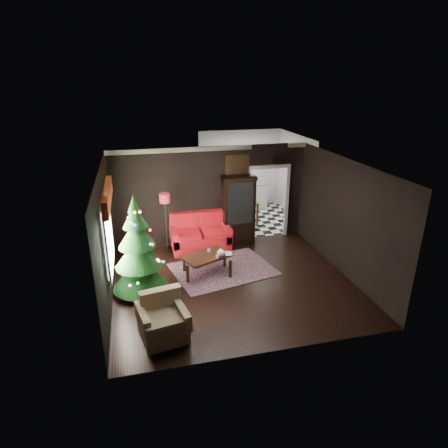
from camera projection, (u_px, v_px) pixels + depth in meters
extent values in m
plane|color=black|center=(233.00, 283.00, 9.02)|extent=(5.50, 5.50, 0.00)
plane|color=white|center=(234.00, 166.00, 8.01)|extent=(5.50, 5.50, 0.00)
plane|color=black|center=(211.00, 196.00, 10.78)|extent=(5.50, 0.00, 5.50)
plane|color=black|center=(273.00, 283.00, 6.25)|extent=(5.50, 0.00, 5.50)
plane|color=black|center=(106.00, 239.00, 7.92)|extent=(0.00, 5.50, 5.50)
plane|color=black|center=(345.00, 218.00, 9.12)|extent=(0.00, 5.50, 5.50)
cube|color=white|center=(108.00, 233.00, 8.09)|extent=(0.05, 1.60, 1.40)
cube|color=maroon|center=(107.00, 196.00, 7.81)|extent=(0.12, 2.10, 0.35)
plane|color=white|center=(251.00, 219.00, 13.02)|extent=(3.00, 3.00, 0.00)
cube|color=white|center=(240.00, 161.00, 13.72)|extent=(0.70, 0.06, 0.70)
cube|color=#442C3C|center=(223.00, 269.00, 9.63)|extent=(2.73, 2.23, 0.01)
cylinder|color=silver|center=(209.00, 250.00, 9.40)|extent=(0.09, 0.09, 0.07)
cylinder|color=silver|center=(217.00, 257.00, 9.08)|extent=(0.08, 0.08, 0.07)
imported|color=#9B8A69|center=(225.00, 250.00, 9.23)|extent=(0.17, 0.03, 0.23)
cylinder|color=white|center=(278.00, 159.00, 10.81)|extent=(0.32, 0.32, 0.06)
cube|color=#AD824C|center=(237.00, 165.00, 10.60)|extent=(0.62, 0.05, 0.52)
cube|color=white|center=(242.00, 197.00, 13.94)|extent=(1.80, 0.60, 0.90)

